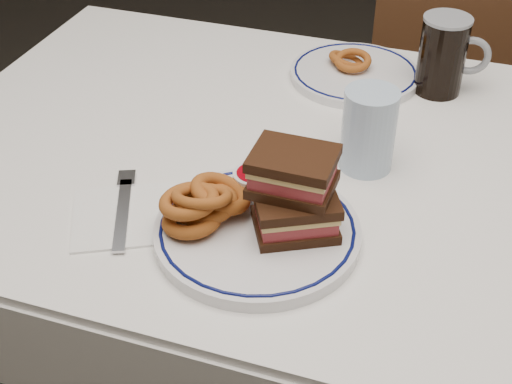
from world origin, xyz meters
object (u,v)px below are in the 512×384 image
(chair_far, at_px, (444,89))
(beer_mug, at_px, (444,55))
(main_plate, at_px, (257,231))
(far_plate, at_px, (355,73))
(reuben_sandwich, at_px, (294,192))

(chair_far, bearing_deg, beer_mug, -89.25)
(chair_far, xyz_separation_m, main_plate, (-0.18, -1.02, 0.28))
(chair_far, height_order, beer_mug, beer_mug)
(chair_far, relative_size, main_plate, 3.07)
(main_plate, distance_m, beer_mug, 0.54)
(far_plate, bearing_deg, main_plate, -93.38)
(reuben_sandwich, bearing_deg, beer_mug, 73.60)
(chair_far, xyz_separation_m, reuben_sandwich, (-0.13, -1.00, 0.35))
(chair_far, height_order, reuben_sandwich, reuben_sandwich)
(beer_mug, xyz_separation_m, far_plate, (-0.16, -0.00, -0.06))
(chair_far, bearing_deg, reuben_sandwich, -97.65)
(main_plate, relative_size, reuben_sandwich, 2.08)
(chair_far, height_order, main_plate, chair_far)
(reuben_sandwich, distance_m, far_plate, 0.49)
(beer_mug, height_order, far_plate, beer_mug)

